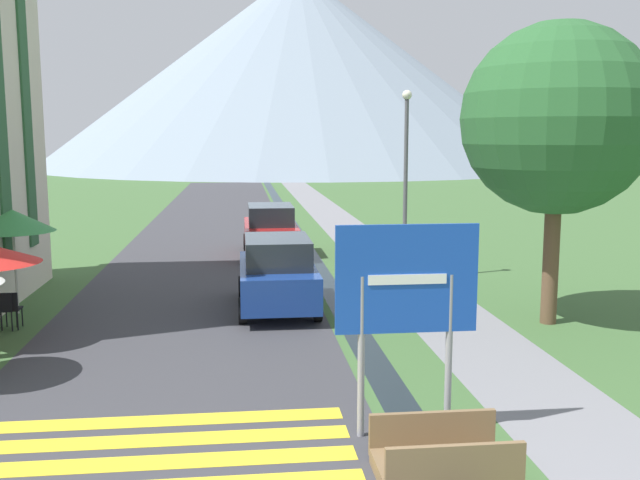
% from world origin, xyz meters
% --- Properties ---
extents(ground_plane, '(160.00, 160.00, 0.00)m').
position_xyz_m(ground_plane, '(0.00, 20.00, 0.00)').
color(ground_plane, '#3D6033').
extents(road, '(6.40, 60.00, 0.01)m').
position_xyz_m(road, '(-2.50, 30.00, 0.00)').
color(road, '#38383D').
rests_on(road, ground_plane).
extents(footpath, '(2.20, 60.00, 0.01)m').
position_xyz_m(footpath, '(3.60, 30.00, 0.00)').
color(footpath, slate).
rests_on(footpath, ground_plane).
extents(drainage_channel, '(0.60, 60.00, 0.00)m').
position_xyz_m(drainage_channel, '(1.20, 30.00, 0.00)').
color(drainage_channel, black).
rests_on(drainage_channel, ground_plane).
extents(crosswalk_marking, '(5.44, 2.54, 0.01)m').
position_xyz_m(crosswalk_marking, '(-2.50, 3.40, 0.01)').
color(crosswalk_marking, yellow).
rests_on(crosswalk_marking, ground_plane).
extents(mountain_distant, '(69.85, 69.85, 26.40)m').
position_xyz_m(mountain_distant, '(6.97, 93.77, 13.20)').
color(mountain_distant, gray).
rests_on(mountain_distant, ground_plane).
extents(road_sign, '(2.02, 0.11, 3.05)m').
position_xyz_m(road_sign, '(1.01, 3.57, 2.03)').
color(road_sign, gray).
rests_on(road_sign, ground_plane).
extents(footbridge, '(1.70, 1.10, 0.65)m').
position_xyz_m(footbridge, '(1.20, 2.26, 0.23)').
color(footbridge, brown).
rests_on(footbridge, ground_plane).
extents(parked_car_near, '(1.91, 4.05, 1.82)m').
position_xyz_m(parked_car_near, '(-0.40, 11.19, 0.91)').
color(parked_car_near, navy).
rests_on(parked_car_near, ground_plane).
extents(parked_car_far, '(1.93, 4.26, 1.82)m').
position_xyz_m(parked_car_far, '(-0.21, 19.37, 0.91)').
color(parked_car_far, '#A31919').
rests_on(parked_car_far, ground_plane).
extents(cafe_chair_far_right, '(0.40, 0.40, 0.85)m').
position_xyz_m(cafe_chair_far_right, '(-6.47, 9.98, 0.51)').
color(cafe_chair_far_right, black).
rests_on(cafe_chair_far_right, ground_plane).
extents(cafe_chair_far_left, '(0.40, 0.40, 0.85)m').
position_xyz_m(cafe_chair_far_left, '(-6.36, 10.04, 0.51)').
color(cafe_chair_far_left, black).
rests_on(cafe_chair_far_left, ground_plane).
extents(cafe_umbrella_rear_green, '(1.96, 1.96, 2.52)m').
position_xyz_m(cafe_umbrella_rear_green, '(-6.66, 11.53, 2.26)').
color(cafe_umbrella_rear_green, '#B7B2A8').
rests_on(cafe_umbrella_rear_green, ground_plane).
extents(streetlamp, '(0.28, 0.28, 5.55)m').
position_xyz_m(streetlamp, '(3.54, 14.45, 3.26)').
color(streetlamp, '#515156').
rests_on(streetlamp, ground_plane).
extents(tree_by_path, '(4.24, 4.24, 6.74)m').
position_xyz_m(tree_by_path, '(5.70, 9.24, 4.61)').
color(tree_by_path, brown).
rests_on(tree_by_path, ground_plane).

